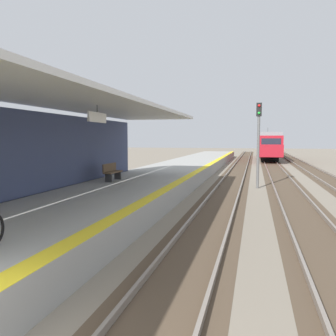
# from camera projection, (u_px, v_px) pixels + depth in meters

# --- Properties ---
(station_platform) EXTENTS (5.00, 80.00, 0.91)m
(station_platform) POSITION_uv_depth(u_px,v_px,m) (150.00, 183.00, 20.25)
(station_platform) COLOR #999993
(station_platform) RESTS_ON ground
(station_building_with_canopy) EXTENTS (4.85, 24.00, 4.43)m
(station_building_with_canopy) POSITION_uv_depth(u_px,v_px,m) (12.00, 151.00, 11.37)
(station_building_with_canopy) COLOR #4C4C4C
(station_building_with_canopy) RESTS_ON ground
(track_pair_nearest_platform) EXTENTS (2.34, 120.00, 0.16)m
(track_pair_nearest_platform) POSITION_uv_depth(u_px,v_px,m) (231.00, 184.00, 23.09)
(track_pair_nearest_platform) COLOR #4C3D2D
(track_pair_nearest_platform) RESTS_ON ground
(track_pair_middle) EXTENTS (2.34, 120.00, 0.16)m
(track_pair_middle) POSITION_uv_depth(u_px,v_px,m) (285.00, 186.00, 22.27)
(track_pair_middle) COLOR #4C3D2D
(track_pair_middle) RESTS_ON ground
(approaching_train) EXTENTS (2.93, 19.60, 4.76)m
(approaching_train) POSITION_uv_depth(u_px,v_px,m) (268.00, 145.00, 50.93)
(approaching_train) COLOR maroon
(approaching_train) RESTS_ON ground
(rail_signal_post) EXTENTS (0.32, 0.34, 5.20)m
(rail_signal_post) POSITION_uv_depth(u_px,v_px,m) (258.00, 136.00, 21.17)
(rail_signal_post) COLOR #4C4C4C
(rail_signal_post) RESTS_ON ground
(platform_bench) EXTENTS (0.45, 1.60, 0.88)m
(platform_bench) POSITION_uv_depth(u_px,v_px,m) (112.00, 171.00, 17.80)
(platform_bench) COLOR brown
(platform_bench) RESTS_ON station_platform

